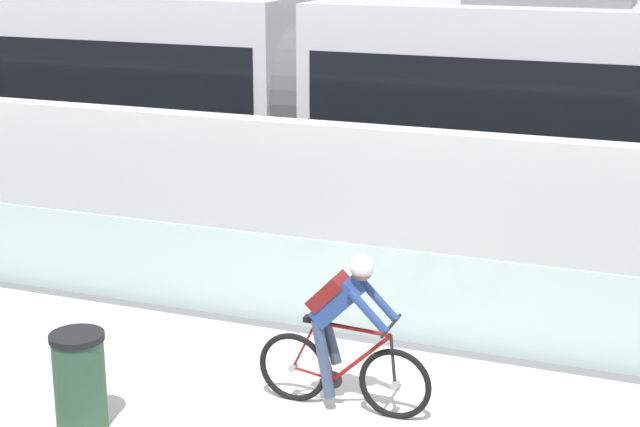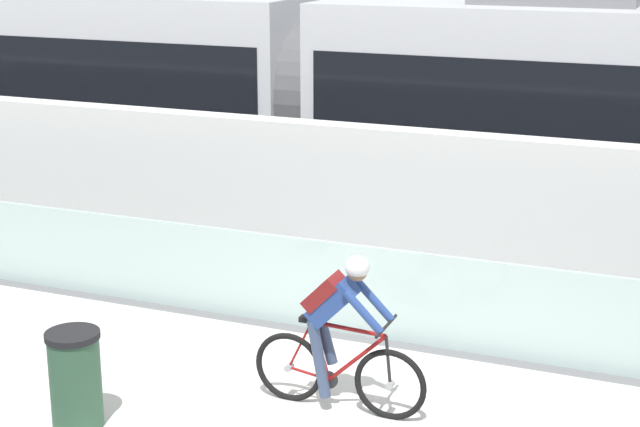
# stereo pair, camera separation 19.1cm
# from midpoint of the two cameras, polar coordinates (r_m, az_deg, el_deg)

# --- Properties ---
(ground_plane) EXTENTS (200.00, 200.00, 0.00)m
(ground_plane) POSITION_cam_midpoint_polar(r_m,az_deg,el_deg) (10.12, -0.79, -10.77)
(ground_plane) COLOR slate
(bike_path_deck) EXTENTS (32.00, 3.20, 0.01)m
(bike_path_deck) POSITION_cam_midpoint_polar(r_m,az_deg,el_deg) (10.11, -0.79, -10.74)
(bike_path_deck) COLOR silver
(bike_path_deck) RESTS_ON ground
(glass_parapet) EXTENTS (32.00, 0.05, 1.08)m
(glass_parapet) POSITION_cam_midpoint_polar(r_m,az_deg,el_deg) (11.50, 2.66, -4.47)
(glass_parapet) COLOR #ADC6C1
(glass_parapet) RESTS_ON ground
(concrete_barrier_wall) EXTENTS (32.00, 0.36, 2.08)m
(concrete_barrier_wall) POSITION_cam_midpoint_polar(r_m,az_deg,el_deg) (12.98, 5.22, 0.21)
(concrete_barrier_wall) COLOR white
(concrete_barrier_wall) RESTS_ON ground
(tram_rail_near) EXTENTS (32.00, 0.08, 0.01)m
(tram_rail_near) POSITION_cam_midpoint_polar(r_m,az_deg,el_deg) (15.58, 7.67, -1.16)
(tram_rail_near) COLOR #595654
(tram_rail_near) RESTS_ON ground
(tram_rail_far) EXTENTS (32.00, 0.08, 0.01)m
(tram_rail_far) POSITION_cam_midpoint_polar(r_m,az_deg,el_deg) (16.92, 8.83, 0.18)
(tram_rail_far) COLOR #595654
(tram_rail_far) RESTS_ON ground
(tram) EXTENTS (22.56, 2.54, 3.81)m
(tram) POSITION_cam_midpoint_polar(r_m,az_deg,el_deg) (16.64, -0.86, 6.77)
(tram) COLOR silver
(tram) RESTS_ON ground
(cyclist_on_bike) EXTENTS (1.77, 0.58, 1.61)m
(cyclist_on_bike) POSITION_cam_midpoint_polar(r_m,az_deg,el_deg) (9.69, 0.71, -6.81)
(cyclist_on_bike) COLOR black
(cyclist_on_bike) RESTS_ON ground
(trash_bin) EXTENTS (0.51, 0.51, 0.96)m
(trash_bin) POSITION_cam_midpoint_polar(r_m,az_deg,el_deg) (9.74, -14.01, -9.22)
(trash_bin) COLOR #33593F
(trash_bin) RESTS_ON ground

